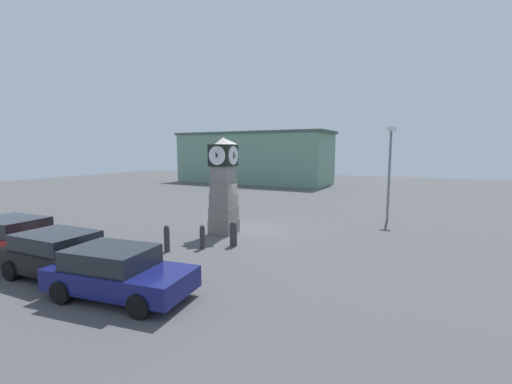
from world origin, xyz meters
TOP-DOWN VIEW (x-y plane):
  - ground_plane at (0.00, 0.00)m, footprint 85.28×85.28m
  - clock_tower at (-0.92, -1.10)m, footprint 1.48×1.42m
  - bollard_near_tower at (0.67, -2.99)m, footprint 0.32×0.32m
  - bollard_mid_row at (-0.32, -3.92)m, footprint 0.22×0.22m
  - bollard_far_row at (-1.40, -4.90)m, footprint 0.24×0.24m
  - car_navy_sedan at (-6.09, -8.08)m, footprint 4.47×2.18m
  - car_near_tower at (-2.69, -8.59)m, footprint 4.23×2.08m
  - car_by_building at (0.23, -8.97)m, footprint 4.28×2.29m
  - street_lamp_near_road at (6.33, 5.88)m, footprint 0.50×0.24m
  - warehouse_blue_far at (-11.30, 24.06)m, footprint 20.43×7.85m

SIDE VIEW (x-z plane):
  - ground_plane at x=0.00m, z-range 0.00..0.00m
  - bollard_mid_row at x=-0.32m, z-range 0.01..1.04m
  - bollard_near_tower at x=0.67m, z-range 0.01..1.11m
  - bollard_far_row at x=-1.40m, z-range 0.01..1.12m
  - car_by_building at x=0.23m, z-range 0.02..1.45m
  - car_near_tower at x=-2.69m, z-range 0.02..1.49m
  - car_navy_sedan at x=-6.09m, z-range 0.01..1.59m
  - clock_tower at x=-0.92m, z-range -0.03..4.77m
  - warehouse_blue_far at x=-11.30m, z-range 0.01..6.45m
  - street_lamp_near_road at x=6.33m, z-range 0.48..6.02m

